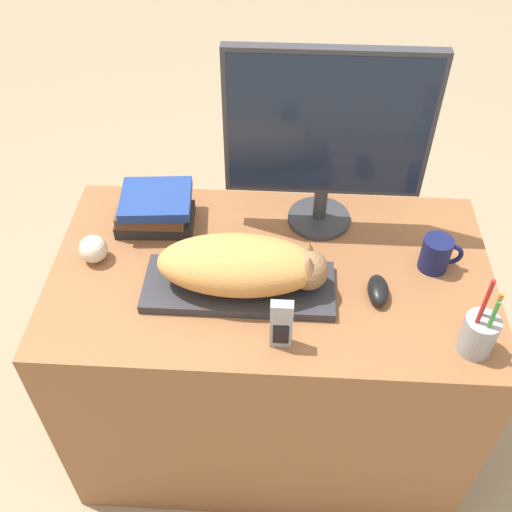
{
  "coord_description": "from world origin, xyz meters",
  "views": [
    {
      "loc": [
        0.02,
        -0.74,
        1.85
      ],
      "look_at": [
        -0.04,
        0.3,
        0.82
      ],
      "focal_mm": 42.0,
      "sensor_mm": 36.0,
      "label": 1
    }
  ],
  "objects_px": {
    "computer_mouse": "(378,290)",
    "pen_cup": "(479,333)",
    "cat": "(246,265)",
    "monitor": "(327,132)",
    "book_stack": "(155,210)",
    "keyboard": "(239,287)",
    "phone": "(281,324)",
    "coffee_mug": "(437,254)",
    "baseball": "(93,249)"
  },
  "relations": [
    {
      "from": "cat",
      "to": "coffee_mug",
      "type": "relative_size",
      "value": 3.83
    },
    {
      "from": "computer_mouse",
      "to": "baseball",
      "type": "bearing_deg",
      "value": 173.22
    },
    {
      "from": "computer_mouse",
      "to": "pen_cup",
      "type": "height_order",
      "value": "pen_cup"
    },
    {
      "from": "keyboard",
      "to": "book_stack",
      "type": "distance_m",
      "value": 0.34
    },
    {
      "from": "coffee_mug",
      "to": "phone",
      "type": "bearing_deg",
      "value": -145.4
    },
    {
      "from": "book_stack",
      "to": "phone",
      "type": "bearing_deg",
      "value": -47.7
    },
    {
      "from": "phone",
      "to": "book_stack",
      "type": "height_order",
      "value": "phone"
    },
    {
      "from": "pen_cup",
      "to": "baseball",
      "type": "height_order",
      "value": "pen_cup"
    },
    {
      "from": "monitor",
      "to": "book_stack",
      "type": "bearing_deg",
      "value": -175.04
    },
    {
      "from": "cat",
      "to": "monitor",
      "type": "distance_m",
      "value": 0.38
    },
    {
      "from": "cat",
      "to": "computer_mouse",
      "type": "xyz_separation_m",
      "value": [
        0.32,
        0.0,
        -0.07
      ]
    },
    {
      "from": "computer_mouse",
      "to": "book_stack",
      "type": "height_order",
      "value": "book_stack"
    },
    {
      "from": "coffee_mug",
      "to": "baseball",
      "type": "bearing_deg",
      "value": -178.55
    },
    {
      "from": "cat",
      "to": "pen_cup",
      "type": "xyz_separation_m",
      "value": [
        0.52,
        -0.14,
        -0.03
      ]
    },
    {
      "from": "pen_cup",
      "to": "phone",
      "type": "height_order",
      "value": "pen_cup"
    },
    {
      "from": "cat",
      "to": "book_stack",
      "type": "distance_m",
      "value": 0.35
    },
    {
      "from": "keyboard",
      "to": "cat",
      "type": "xyz_separation_m",
      "value": [
        0.02,
        -0.0,
        0.08
      ]
    },
    {
      "from": "computer_mouse",
      "to": "coffee_mug",
      "type": "xyz_separation_m",
      "value": [
        0.15,
        0.11,
        0.03
      ]
    },
    {
      "from": "computer_mouse",
      "to": "phone",
      "type": "xyz_separation_m",
      "value": [
        -0.23,
        -0.16,
        0.05
      ]
    },
    {
      "from": "book_stack",
      "to": "coffee_mug",
      "type": "bearing_deg",
      "value": -9.42
    },
    {
      "from": "keyboard",
      "to": "pen_cup",
      "type": "height_order",
      "value": "pen_cup"
    },
    {
      "from": "computer_mouse",
      "to": "phone",
      "type": "relative_size",
      "value": 0.72
    },
    {
      "from": "coffee_mug",
      "to": "phone",
      "type": "distance_m",
      "value": 0.46
    },
    {
      "from": "computer_mouse",
      "to": "monitor",
      "type": "bearing_deg",
      "value": 117.23
    },
    {
      "from": "pen_cup",
      "to": "computer_mouse",
      "type": "bearing_deg",
      "value": 143.99
    },
    {
      "from": "cat",
      "to": "coffee_mug",
      "type": "height_order",
      "value": "cat"
    },
    {
      "from": "cat",
      "to": "pen_cup",
      "type": "bearing_deg",
      "value": -15.53
    },
    {
      "from": "cat",
      "to": "coffee_mug",
      "type": "bearing_deg",
      "value": 12.98
    },
    {
      "from": "coffee_mug",
      "to": "book_stack",
      "type": "relative_size",
      "value": 0.5
    },
    {
      "from": "keyboard",
      "to": "coffee_mug",
      "type": "bearing_deg",
      "value": 12.54
    },
    {
      "from": "computer_mouse",
      "to": "phone",
      "type": "bearing_deg",
      "value": -145.87
    },
    {
      "from": "pen_cup",
      "to": "phone",
      "type": "bearing_deg",
      "value": -178.65
    },
    {
      "from": "baseball",
      "to": "book_stack",
      "type": "bearing_deg",
      "value": 46.87
    },
    {
      "from": "keyboard",
      "to": "pen_cup",
      "type": "bearing_deg",
      "value": -15.05
    },
    {
      "from": "monitor",
      "to": "pen_cup",
      "type": "height_order",
      "value": "monitor"
    },
    {
      "from": "cat",
      "to": "monitor",
      "type": "bearing_deg",
      "value": 55.84
    },
    {
      "from": "keyboard",
      "to": "phone",
      "type": "height_order",
      "value": "phone"
    },
    {
      "from": "computer_mouse",
      "to": "book_stack",
      "type": "distance_m",
      "value": 0.63
    },
    {
      "from": "cat",
      "to": "phone",
      "type": "xyz_separation_m",
      "value": [
        0.09,
        -0.16,
        -0.02
      ]
    },
    {
      "from": "phone",
      "to": "book_stack",
      "type": "bearing_deg",
      "value": 132.3
    },
    {
      "from": "keyboard",
      "to": "cat",
      "type": "height_order",
      "value": "cat"
    },
    {
      "from": "monitor",
      "to": "pen_cup",
      "type": "distance_m",
      "value": 0.58
    },
    {
      "from": "monitor",
      "to": "phone",
      "type": "relative_size",
      "value": 3.72
    },
    {
      "from": "computer_mouse",
      "to": "pen_cup",
      "type": "relative_size",
      "value": 0.42
    },
    {
      "from": "computer_mouse",
      "to": "book_stack",
      "type": "relative_size",
      "value": 0.46
    },
    {
      "from": "computer_mouse",
      "to": "coffee_mug",
      "type": "distance_m",
      "value": 0.19
    },
    {
      "from": "pen_cup",
      "to": "coffee_mug",
      "type": "bearing_deg",
      "value": 101.16
    },
    {
      "from": "cat",
      "to": "baseball",
      "type": "relative_size",
      "value": 5.63
    },
    {
      "from": "keyboard",
      "to": "baseball",
      "type": "distance_m",
      "value": 0.39
    },
    {
      "from": "cat",
      "to": "baseball",
      "type": "distance_m",
      "value": 0.41
    }
  ]
}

